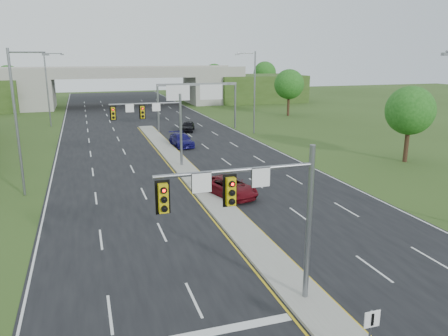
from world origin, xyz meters
The scene contains 20 objects.
ground centered at (0.00, 0.00, 0.00)m, with size 240.00×240.00×0.00m, color #2F4719.
road centered at (0.00, 35.00, 0.01)m, with size 24.00×160.00×0.02m, color black.
median centered at (0.00, 23.00, 0.10)m, with size 2.00×54.00×0.16m, color gray.
lane_markings centered at (-0.60, 28.91, 0.02)m, with size 23.72×160.00×0.01m.
signal_mast_near centered at (-2.26, -0.07, 4.73)m, with size 6.62×0.60×7.00m.
signal_mast_far centered at (-2.26, 24.93, 4.73)m, with size 6.62×0.60×7.00m.
keep_right_sign centered at (0.00, -4.53, 1.52)m, with size 0.60×0.13×2.20m.
sign_gantry centered at (6.68, 44.92, 5.24)m, with size 11.58×0.44×6.67m.
overpass centered at (0.00, 80.00, 3.55)m, with size 80.00×14.00×8.10m.
lightpole_l_mid centered at (-13.30, 20.00, 6.10)m, with size 2.85×0.25×11.00m.
lightpole_l_far centered at (-13.30, 55.00, 6.10)m, with size 2.85×0.25×11.00m.
lightpole_r_far centered at (13.30, 40.00, 6.10)m, with size 2.85×0.25×11.00m.
tree_r_near centered at (22.00, 20.00, 5.18)m, with size 4.80×4.80×7.60m.
tree_r_mid centered at (26.00, 55.00, 5.51)m, with size 5.20×5.20×8.12m.
tree_back_b centered at (-24.00, 94.00, 5.51)m, with size 5.60×5.60×8.32m.
tree_back_c centered at (24.00, 94.00, 5.51)m, with size 5.60×5.60×8.32m.
tree_back_d centered at (38.00, 94.00, 5.84)m, with size 6.00×6.00×8.85m.
car_far_a centered at (1.50, 14.93, 0.74)m, with size 2.40×5.20×1.44m, color #590810.
car_far_b centered at (2.10, 34.55, 0.76)m, with size 2.07×5.09×1.48m, color #110E55.
car_far_c centered at (5.22, 44.46, 0.74)m, with size 1.69×4.20×1.43m, color black.
Camera 1 is at (-8.71, -15.30, 10.52)m, focal length 35.00 mm.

